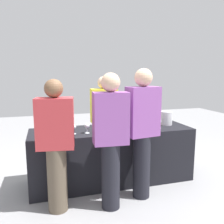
# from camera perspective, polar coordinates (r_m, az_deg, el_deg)

# --- Properties ---
(ground_plane) EXTENTS (12.00, 12.00, 0.00)m
(ground_plane) POSITION_cam_1_polar(r_m,az_deg,el_deg) (3.70, 0.00, -16.15)
(ground_plane) COLOR gray
(tasting_table) EXTENTS (2.34, 0.72, 0.79)m
(tasting_table) POSITION_cam_1_polar(r_m,az_deg,el_deg) (3.55, 0.00, -10.36)
(tasting_table) COLOR black
(tasting_table) RESTS_ON ground_plane
(wine_bottle_0) EXTENTS (0.07, 0.07, 0.29)m
(wine_bottle_0) POSITION_cam_1_polar(r_m,az_deg,el_deg) (3.45, -2.00, -2.26)
(wine_bottle_0) COLOR black
(wine_bottle_0) RESTS_ON tasting_table
(wine_bottle_1) EXTENTS (0.07, 0.07, 0.31)m
(wine_bottle_1) POSITION_cam_1_polar(r_m,az_deg,el_deg) (3.60, 0.30, -1.70)
(wine_bottle_1) COLOR black
(wine_bottle_1) RESTS_ON tasting_table
(wine_bottle_2) EXTENTS (0.07, 0.07, 0.31)m
(wine_bottle_2) POSITION_cam_1_polar(r_m,az_deg,el_deg) (3.53, 2.86, -1.89)
(wine_bottle_2) COLOR black
(wine_bottle_2) RESTS_ON tasting_table
(wine_bottle_3) EXTENTS (0.07, 0.07, 0.30)m
(wine_bottle_3) POSITION_cam_1_polar(r_m,az_deg,el_deg) (3.61, 4.69, -1.70)
(wine_bottle_3) COLOR black
(wine_bottle_3) RESTS_ON tasting_table
(wine_bottle_4) EXTENTS (0.07, 0.07, 0.32)m
(wine_bottle_4) POSITION_cam_1_polar(r_m,az_deg,el_deg) (3.73, 7.39, -1.31)
(wine_bottle_4) COLOR black
(wine_bottle_4) RESTS_ON tasting_table
(wine_bottle_5) EXTENTS (0.08, 0.08, 0.33)m
(wine_bottle_5) POSITION_cam_1_polar(r_m,az_deg,el_deg) (3.85, 10.34, -1.00)
(wine_bottle_5) COLOR black
(wine_bottle_5) RESTS_ON tasting_table
(wine_glass_0) EXTENTS (0.07, 0.07, 0.14)m
(wine_glass_0) POSITION_cam_1_polar(r_m,az_deg,el_deg) (3.17, -9.36, -3.65)
(wine_glass_0) COLOR silver
(wine_glass_0) RESTS_ON tasting_table
(wine_glass_1) EXTENTS (0.07, 0.07, 0.14)m
(wine_glass_1) POSITION_cam_1_polar(r_m,az_deg,el_deg) (3.19, -6.11, -3.47)
(wine_glass_1) COLOR silver
(wine_glass_1) RESTS_ON tasting_table
(wine_glass_2) EXTENTS (0.06, 0.06, 0.13)m
(wine_glass_2) POSITION_cam_1_polar(r_m,az_deg,el_deg) (3.38, 2.79, -2.78)
(wine_glass_2) COLOR silver
(wine_glass_2) RESTS_ON tasting_table
(wine_glass_3) EXTENTS (0.07, 0.07, 0.15)m
(wine_glass_3) POSITION_cam_1_polar(r_m,az_deg,el_deg) (3.37, 4.56, -2.52)
(wine_glass_3) COLOR silver
(wine_glass_3) RESTS_ON tasting_table
(wine_glass_4) EXTENTS (0.06, 0.06, 0.14)m
(wine_glass_4) POSITION_cam_1_polar(r_m,az_deg,el_deg) (3.51, 11.43, -2.35)
(wine_glass_4) COLOR silver
(wine_glass_4) RESTS_ON tasting_table
(ice_bucket) EXTENTS (0.18, 0.18, 0.21)m
(ice_bucket) POSITION_cam_1_polar(r_m,az_deg,el_deg) (3.79, 13.06, -1.46)
(ice_bucket) COLOR silver
(ice_bucket) RESTS_ON tasting_table
(server_pouring) EXTENTS (0.43, 0.24, 1.55)m
(server_pouring) POSITION_cam_1_polar(r_m,az_deg,el_deg) (4.01, -1.98, -1.71)
(server_pouring) COLOR black
(server_pouring) RESTS_ON ground_plane
(guest_0) EXTENTS (0.44, 0.29, 1.54)m
(guest_0) POSITION_cam_1_polar(r_m,az_deg,el_deg) (2.74, -13.51, -7.26)
(guest_0) COLOR brown
(guest_0) RESTS_ON ground_plane
(guest_1) EXTENTS (0.41, 0.24, 1.60)m
(guest_1) POSITION_cam_1_polar(r_m,az_deg,el_deg) (2.71, -0.33, -6.20)
(guest_1) COLOR black
(guest_1) RESTS_ON ground_plane
(guest_2) EXTENTS (0.43, 0.27, 1.66)m
(guest_2) POSITION_cam_1_polar(r_m,az_deg,el_deg) (2.97, 7.39, -4.23)
(guest_2) COLOR black
(guest_2) RESTS_ON ground_plane
(menu_board) EXTENTS (0.60, 0.11, 0.85)m
(menu_board) POSITION_cam_1_polar(r_m,az_deg,el_deg) (4.62, 5.31, -5.28)
(menu_board) COLOR white
(menu_board) RESTS_ON ground_plane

